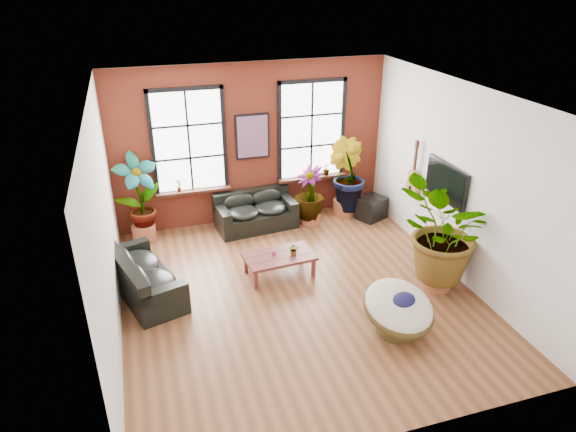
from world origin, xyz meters
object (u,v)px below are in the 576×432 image
(sofa_back, at_px, (255,212))
(coffee_table, at_px, (279,257))
(sofa_left, at_px, (142,277))
(papasan_chair, at_px, (399,309))

(sofa_back, height_order, coffee_table, sofa_back)
(sofa_left, bearing_deg, sofa_back, -68.69)
(sofa_back, relative_size, papasan_chair, 1.28)
(papasan_chair, bearing_deg, sofa_back, 89.58)
(sofa_left, xyz_separation_m, coffee_table, (2.47, -0.07, 0.01))
(sofa_back, relative_size, coffee_table, 1.35)
(sofa_back, distance_m, papasan_chair, 4.42)
(sofa_left, bearing_deg, papasan_chair, -137.87)
(sofa_back, height_order, sofa_left, sofa_back)
(coffee_table, height_order, papasan_chair, papasan_chair)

